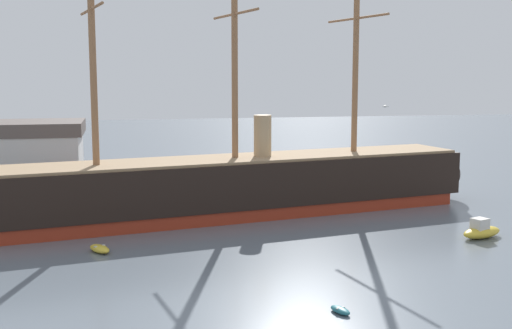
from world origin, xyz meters
The scene contains 6 objects.
tall_ship centered at (-0.62, 50.40, 3.40)m, with size 64.35×18.42×31.20m.
dinghy_near_centre centered at (1.12, 19.88, 0.21)m, with size 1.33×1.93×0.42m.
dinghy_alongside_bow centered at (-14.78, 38.13, 0.33)m, with size 2.38×2.96×0.64m.
motorboat_alongside_stern centered at (20.66, 36.08, 0.68)m, with size 5.00×3.43×1.94m.
dinghy_distant_centre centered at (3.40, 66.40, 0.28)m, with size 2.39×1.13×0.55m.
seagull_in_flight centered at (4.03, 20.25, 13.50)m, with size 0.49×1.00×0.13m.
Camera 1 is at (-12.60, -19.78, 15.76)m, focal length 46.47 mm.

